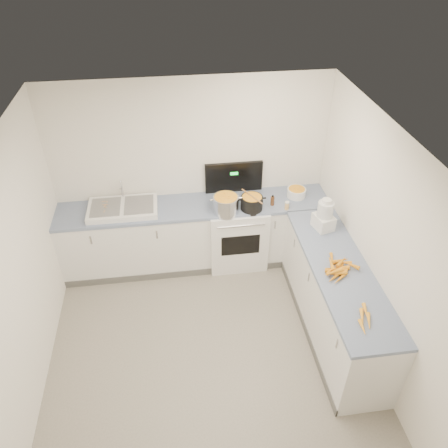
{
  "coord_description": "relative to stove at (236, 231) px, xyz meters",
  "views": [
    {
      "loc": [
        -0.25,
        -2.94,
        4.07
      ],
      "look_at": [
        0.3,
        1.1,
        1.05
      ],
      "focal_mm": 35.0,
      "sensor_mm": 36.0,
      "label": 1
    }
  ],
  "objects": [
    {
      "name": "wall_back",
      "position": [
        -0.55,
        0.31,
        0.78
      ],
      "size": [
        3.5,
        0.0,
        2.5
      ],
      "primitive_type": null,
      "rotation": [
        1.57,
        0.0,
        0.0
      ],
      "color": "white",
      "rests_on": "ground"
    },
    {
      "name": "floor",
      "position": [
        -0.55,
        -1.69,
        -0.47
      ],
      "size": [
        3.5,
        4.0,
        0.0
      ],
      "primitive_type": null,
      "color": "gray",
      "rests_on": "ground"
    },
    {
      "name": "wall_left",
      "position": [
        -2.3,
        -1.69,
        0.78
      ],
      "size": [
        0.0,
        4.0,
        2.5
      ],
      "primitive_type": null,
      "rotation": [
        1.57,
        0.0,
        1.57
      ],
      "color": "white",
      "rests_on": "ground"
    },
    {
      "name": "black_pot",
      "position": [
        0.16,
        -0.16,
        0.54
      ],
      "size": [
        0.29,
        0.29,
        0.2
      ],
      "primitive_type": "cylinder",
      "rotation": [
        0.0,
        0.0,
        -0.06
      ],
      "color": "black",
      "rests_on": "stove"
    },
    {
      "name": "carrot_pile",
      "position": [
        0.85,
        -1.42,
        0.5
      ],
      "size": [
        0.43,
        0.48,
        0.09
      ],
      "color": "orange",
      "rests_on": "counter_right"
    },
    {
      "name": "steel_pot",
      "position": [
        -0.17,
        -0.17,
        0.56
      ],
      "size": [
        0.35,
        0.35,
        0.23
      ],
      "primitive_type": "cylinder",
      "rotation": [
        0.0,
        0.0,
        0.12
      ],
      "color": "silver",
      "rests_on": "stove"
    },
    {
      "name": "peeled_carrots",
      "position": [
        0.86,
        -2.1,
        0.49
      ],
      "size": [
        0.17,
        0.36,
        0.04
      ],
      "color": "#FFA626",
      "rests_on": "counter_right"
    },
    {
      "name": "extract_bottle",
      "position": [
        0.44,
        -0.11,
        0.53
      ],
      "size": [
        0.05,
        0.05,
        0.12
      ],
      "primitive_type": "cylinder",
      "color": "#593319",
      "rests_on": "counter_back"
    },
    {
      "name": "spice_jar",
      "position": [
        0.6,
        -0.23,
        0.51
      ],
      "size": [
        0.05,
        0.05,
        0.09
      ],
      "primitive_type": "cylinder",
      "color": "#E5B266",
      "rests_on": "counter_back"
    },
    {
      "name": "peelings",
      "position": [
        -1.66,
        0.06,
        0.54
      ],
      "size": [
        0.22,
        0.26,
        0.01
      ],
      "color": "tan",
      "rests_on": "sink"
    },
    {
      "name": "counter_back",
      "position": [
        -0.55,
        0.01,
        -0.0
      ],
      "size": [
        3.5,
        0.62,
        0.94
      ],
      "color": "white",
      "rests_on": "ground"
    },
    {
      "name": "wooden_spoon",
      "position": [
        0.16,
        -0.16,
        0.65
      ],
      "size": [
        0.21,
        0.37,
        0.02
      ],
      "primitive_type": "cylinder",
      "rotation": [
        1.57,
        0.0,
        0.49
      ],
      "color": "#AD7A47",
      "rests_on": "black_pot"
    },
    {
      "name": "ceiling",
      "position": [
        -0.55,
        -1.69,
        2.03
      ],
      "size": [
        3.5,
        4.0,
        0.0
      ],
      "primitive_type": null,
      "rotation": [
        3.14,
        0.0,
        0.0
      ],
      "color": "white",
      "rests_on": "ground"
    },
    {
      "name": "stove",
      "position": [
        0.0,
        0.0,
        0.0
      ],
      "size": [
        0.76,
        0.65,
        1.36
      ],
      "color": "white",
      "rests_on": "ground"
    },
    {
      "name": "sink",
      "position": [
        -1.45,
        0.02,
        0.5
      ],
      "size": [
        0.86,
        0.52,
        0.31
      ],
      "color": "white",
      "rests_on": "counter_back"
    },
    {
      "name": "counter_right",
      "position": [
        0.9,
        -1.39,
        -0.0
      ],
      "size": [
        0.62,
        2.2,
        0.94
      ],
      "color": "white",
      "rests_on": "ground"
    },
    {
      "name": "wall_right",
      "position": [
        1.2,
        -1.69,
        0.78
      ],
      "size": [
        0.0,
        4.0,
        2.5
      ],
      "primitive_type": null,
      "rotation": [
        1.57,
        0.0,
        -1.57
      ],
      "color": "white",
      "rests_on": "ground"
    },
    {
      "name": "food_processor",
      "position": [
        0.92,
        -0.67,
        0.64
      ],
      "size": [
        0.25,
        0.28,
        0.4
      ],
      "color": "white",
      "rests_on": "counter_right"
    },
    {
      "name": "mixing_bowl",
      "position": [
        0.8,
        0.04,
        0.52
      ],
      "size": [
        0.3,
        0.3,
        0.11
      ],
      "primitive_type": "cylinder",
      "rotation": [
        0.0,
        0.0,
        -0.25
      ],
      "color": "white",
      "rests_on": "counter_back"
    }
  ]
}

